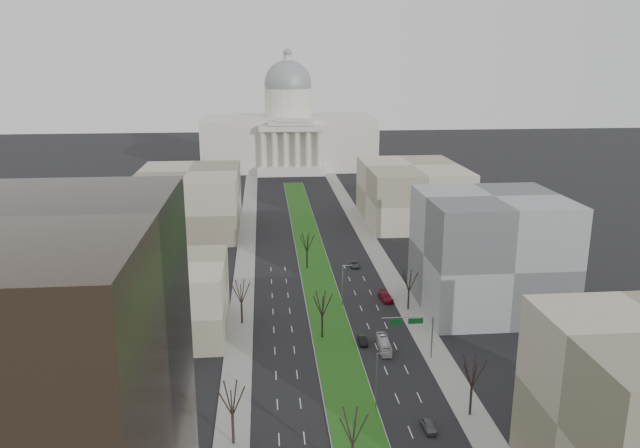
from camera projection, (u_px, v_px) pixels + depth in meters
ground at (315, 268)px, 155.77m from camera, size 600.00×600.00×0.00m
median at (315, 269)px, 154.77m from camera, size 8.00×222.03×0.20m
sidewalk_left at (242, 309)px, 130.16m from camera, size 5.00×330.00×0.15m
sidewalk_right at (406, 304)px, 133.25m from camera, size 5.00×330.00×0.15m
capitol at (289, 133)px, 295.45m from camera, size 80.00×46.00×55.00m
building_beige_left at (156, 299)px, 117.38m from camera, size 26.00×22.00×14.00m
building_grey_right at (490, 253)px, 128.74m from camera, size 28.00×26.00×24.00m
building_far_left at (189, 201)px, 188.83m from camera, size 30.00×40.00×18.00m
building_far_right at (412, 193)px, 199.82m from camera, size 30.00×40.00×18.00m
tree_left_mid at (232, 398)px, 83.18m from camera, size 5.40×5.40×9.72m
tree_left_far at (241, 291)px, 121.70m from camera, size 5.28×5.28×9.50m
tree_right_mid at (473, 371)px, 90.03m from camera, size 5.52×5.52×9.94m
tree_right_far at (409, 280)px, 128.67m from camera, size 5.04×5.04×9.07m
tree_median_a at (353, 426)px, 76.83m from camera, size 5.40×5.40×9.72m
tree_median_b at (322, 303)px, 115.31m from camera, size 5.40×5.40×9.72m
tree_median_c at (307, 242)px, 153.79m from camera, size 5.40×5.40×9.72m
streetlamp_median_b at (377, 380)px, 92.33m from camera, size 1.90×0.20×9.16m
streetlamp_median_c at (343, 285)px, 130.81m from camera, size 1.90×0.20×9.16m
mast_arm_signs at (417, 327)px, 107.31m from camera, size 9.12×0.24×8.09m
car_grey_near at (429, 425)px, 88.07m from camera, size 1.92×4.17×1.38m
car_black at (363, 340)px, 114.73m from camera, size 1.47×4.08×1.34m
car_red at (386, 297)px, 135.13m from camera, size 2.81×5.85×1.64m
car_grey_far at (355, 264)px, 156.91m from camera, size 2.20×4.65×1.28m
box_van at (384, 344)px, 112.10m from camera, size 2.03×7.66×2.12m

